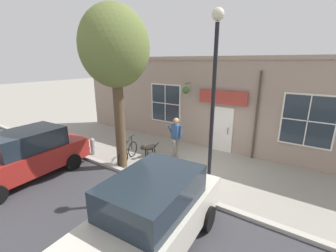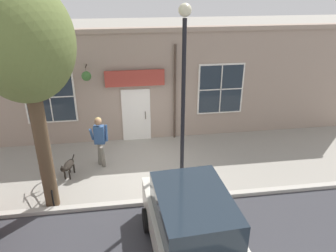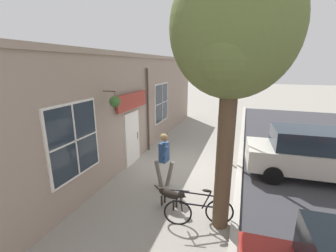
# 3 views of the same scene
# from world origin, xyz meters

# --- Properties ---
(ground_plane) EXTENTS (90.00, 90.00, 0.00)m
(ground_plane) POSITION_xyz_m (0.00, 0.00, 0.00)
(ground_plane) COLOR gray
(storefront_facade) EXTENTS (0.95, 18.00, 4.32)m
(storefront_facade) POSITION_xyz_m (-2.34, -0.01, 2.17)
(storefront_facade) COLOR gray
(storefront_facade) RESTS_ON ground_plane
(pedestrian_walking) EXTENTS (0.66, 0.59, 1.80)m
(pedestrian_walking) POSITION_xyz_m (-0.32, -1.45, 1.10)
(pedestrian_walking) COLOR #6B665B
(pedestrian_walking) RESTS_ON ground_plane
(dog_on_leash) EXTENTS (1.05, 0.42, 0.63)m
(dog_on_leash) POSITION_xyz_m (0.25, -2.49, 0.40)
(dog_on_leash) COLOR black
(dog_on_leash) RESTS_ON ground_plane
(street_tree_by_curb) EXTENTS (2.59, 2.33, 6.01)m
(street_tree_by_curb) POSITION_xyz_m (1.63, -2.83, 4.45)
(street_tree_by_curb) COLOR brown
(street_tree_by_curb) RESTS_ON ground_plane
(leaning_bicycle) EXTENTS (1.67, 0.55, 1.00)m
(leaning_bicycle) POSITION_xyz_m (1.12, -2.93, 0.38)
(leaning_bicycle) COLOR black
(leaning_bicycle) RESTS_ON ground_plane
(parked_car_nearest_curb) EXTENTS (4.39, 2.12, 1.75)m
(parked_car_nearest_curb) POSITION_xyz_m (4.20, -4.97, 0.88)
(parked_car_nearest_curb) COLOR maroon
(parked_car_nearest_curb) RESTS_ON ground_plane
(parked_car_mid_block) EXTENTS (4.39, 2.12, 1.75)m
(parked_car_mid_block) POSITION_xyz_m (4.29, 0.77, 0.88)
(parked_car_mid_block) COLOR beige
(parked_car_mid_block) RESTS_ON ground_plane
(street_lamp) EXTENTS (0.32, 0.32, 5.40)m
(street_lamp) POSITION_xyz_m (1.64, 0.97, 3.47)
(street_lamp) COLOR black
(street_lamp) RESTS_ON ground_plane
(fire_hydrant) EXTENTS (0.34, 0.20, 0.77)m
(fire_hydrant) POSITION_xyz_m (1.49, -4.76, 0.40)
(fire_hydrant) COLOR #99999E
(fire_hydrant) RESTS_ON ground_plane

